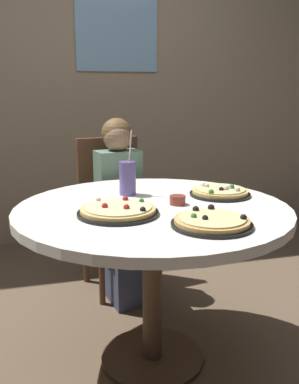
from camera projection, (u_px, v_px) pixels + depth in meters
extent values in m
plane|color=brown|center=(152.00, 358.00, 2.00)|extent=(8.00, 8.00, 0.00)
cube|color=gray|center=(90.00, 64.00, 3.43)|extent=(5.20, 0.12, 2.90)
cube|color=#8CBFE5|center=(117.00, 31.00, 3.36)|extent=(0.66, 0.02, 0.62)
cylinder|color=silver|center=(153.00, 210.00, 1.84)|extent=(1.19, 1.19, 0.04)
cylinder|color=#4C3826|center=(152.00, 288.00, 1.92)|extent=(0.09, 0.09, 0.69)
cylinder|color=#4C3826|center=(152.00, 357.00, 2.00)|extent=(0.48, 0.48, 0.02)
cube|color=brown|center=(118.00, 223.00, 2.64)|extent=(0.46, 0.46, 0.04)
cube|color=brown|center=(108.00, 177.00, 2.74)|extent=(0.40, 0.10, 0.52)
cylinder|color=brown|center=(102.00, 272.00, 2.48)|extent=(0.04, 0.04, 0.41)
cylinder|color=brown|center=(154.00, 262.00, 2.61)|extent=(0.04, 0.04, 0.41)
cylinder|color=brown|center=(86.00, 252.00, 2.78)|extent=(0.04, 0.04, 0.41)
cylinder|color=brown|center=(133.00, 245.00, 2.91)|extent=(0.04, 0.04, 0.41)
cube|color=#3F4766|center=(128.00, 263.00, 2.55)|extent=(0.29, 0.35, 0.45)
cube|color=slate|center=(118.00, 187.00, 2.57)|extent=(0.28, 0.20, 0.44)
sphere|color=#997051|center=(117.00, 137.00, 2.50)|extent=(0.17, 0.17, 0.17)
sphere|color=brown|center=(116.00, 133.00, 2.51)|extent=(0.18, 0.18, 0.18)
cylinder|color=black|center=(118.00, 213.00, 1.70)|extent=(0.33, 0.33, 0.01)
cylinder|color=#D8B266|center=(118.00, 210.00, 1.70)|extent=(0.30, 0.30, 0.02)
cylinder|color=beige|center=(118.00, 207.00, 1.69)|extent=(0.27, 0.27, 0.01)
sphere|color=#B2231E|center=(126.00, 207.00, 1.66)|extent=(0.03, 0.03, 0.03)
sphere|color=#B2231E|center=(125.00, 199.00, 1.80)|extent=(0.02, 0.02, 0.02)
sphere|color=beige|center=(98.00, 200.00, 1.78)|extent=(0.02, 0.02, 0.02)
sphere|color=#B2231E|center=(105.00, 206.00, 1.68)|extent=(0.03, 0.03, 0.03)
sphere|color=#387F33|center=(141.00, 201.00, 1.76)|extent=(0.02, 0.02, 0.02)
sphere|color=black|center=(143.00, 210.00, 1.63)|extent=(0.02, 0.02, 0.02)
cylinder|color=black|center=(220.00, 194.00, 2.02)|extent=(0.29, 0.29, 0.01)
cylinder|color=#D8B266|center=(220.00, 191.00, 2.01)|extent=(0.27, 0.27, 0.02)
cylinder|color=beige|center=(220.00, 189.00, 2.01)|extent=(0.24, 0.24, 0.01)
sphere|color=beige|center=(207.00, 186.00, 2.04)|extent=(0.02, 0.02, 0.02)
sphere|color=beige|center=(237.00, 190.00, 1.96)|extent=(0.03, 0.03, 0.03)
sphere|color=beige|center=(229.00, 187.00, 2.01)|extent=(0.03, 0.03, 0.03)
sphere|color=black|center=(221.00, 189.00, 1.97)|extent=(0.02, 0.02, 0.02)
sphere|color=#387F33|center=(231.00, 187.00, 2.02)|extent=(0.03, 0.03, 0.03)
sphere|color=beige|center=(203.00, 185.00, 2.06)|extent=(0.02, 0.02, 0.02)
sphere|color=#387F33|center=(211.00, 192.00, 1.92)|extent=(0.02, 0.02, 0.02)
sphere|color=beige|center=(226.00, 189.00, 1.98)|extent=(0.03, 0.03, 0.03)
cylinder|color=black|center=(212.00, 225.00, 1.55)|extent=(0.30, 0.30, 0.01)
cylinder|color=tan|center=(212.00, 221.00, 1.55)|extent=(0.28, 0.28, 0.02)
cylinder|color=beige|center=(212.00, 218.00, 1.55)|extent=(0.25, 0.25, 0.01)
sphere|color=black|center=(244.00, 217.00, 1.53)|extent=(0.02, 0.02, 0.02)
sphere|color=black|center=(205.00, 218.00, 1.52)|extent=(0.02, 0.02, 0.02)
sphere|color=#387F33|center=(194.00, 216.00, 1.55)|extent=(0.02, 0.02, 0.02)
sphere|color=black|center=(211.00, 208.00, 1.66)|extent=(0.03, 0.03, 0.03)
sphere|color=black|center=(196.00, 209.00, 1.63)|extent=(0.03, 0.03, 0.03)
cylinder|color=#6659A5|center=(128.00, 178.00, 2.01)|extent=(0.08, 0.08, 0.16)
cylinder|color=white|center=(130.00, 154.00, 1.99)|extent=(0.03, 0.01, 0.22)
cylinder|color=brown|center=(178.00, 200.00, 1.85)|extent=(0.07, 0.07, 0.04)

